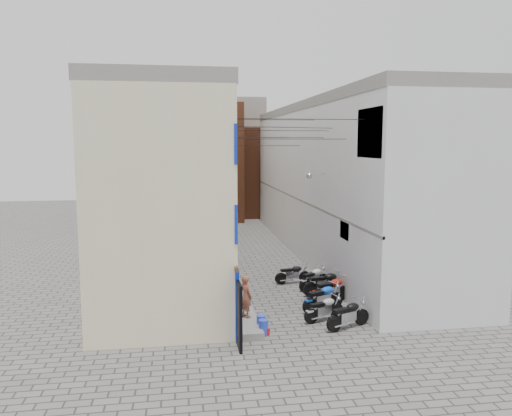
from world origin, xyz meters
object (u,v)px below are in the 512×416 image
motorcycle_c (323,296)px  water_jug_far (261,323)px  red_crate (263,332)px  motorcycle_b (324,308)px  motorcycle_d (332,288)px  motorcycle_e (326,282)px  person_b (226,267)px  motorcycle_g (293,273)px  motorcycle_f (314,277)px  person_a (246,296)px  motorcycle_a (348,313)px  water_jug_near (263,327)px

motorcycle_c → water_jug_far: (-2.78, -1.70, -0.31)m
motorcycle_c → red_crate: (-2.78, -2.16, -0.47)m
motorcycle_b → motorcycle_d: motorcycle_d is taller
motorcycle_b → motorcycle_e: size_ratio=0.85×
motorcycle_c → motorcycle_d: bearing=121.3°
person_b → water_jug_far: (0.80, -4.83, -0.86)m
person_b → water_jug_far: bearing=-126.4°
motorcycle_e → motorcycle_g: bearing=-160.8°
motorcycle_f → water_jug_far: (-3.22, -4.72, -0.27)m
person_a → red_crate: bearing=171.4°
motorcycle_a → person_a: bearing=-128.8°
person_b → motorcycle_a: bearing=-98.5°
motorcycle_b → motorcycle_e: bearing=142.0°
motorcycle_c → motorcycle_e: bearing=136.4°
motorcycle_f → motorcycle_g: bearing=-176.4°
person_b → motorcycle_e: bearing=-61.9°
motorcycle_b → person_a: bearing=-113.5°
motorcycle_e → motorcycle_d: bearing=-6.2°
motorcycle_d → person_b: size_ratio=1.18×
person_a → red_crate: 1.57m
red_crate → person_b: bearing=98.6°
motorcycle_f → water_jug_near: bearing=-66.6°
motorcycle_d → person_a: size_ratio=1.30×
motorcycle_b → motorcycle_c: motorcycle_c is taller
motorcycle_f → motorcycle_c: bearing=-42.8°
motorcycle_d → motorcycle_e: bearing=161.1°
motorcycle_b → motorcycle_f: bearing=149.6°
motorcycle_e → motorcycle_f: motorcycle_e is taller
motorcycle_a → motorcycle_f: (0.10, 5.03, -0.01)m
motorcycle_a → red_crate: (-3.12, -0.15, -0.44)m
motorcycle_b → person_b: person_b is taller
motorcycle_c → person_a: person_a is taller
person_a → water_jug_far: (0.45, -0.71, -0.78)m
person_a → motorcycle_c: bearing=-102.6°
motorcycle_g → person_b: 3.42m
person_a → motorcycle_e: bearing=-83.1°
motorcycle_d → water_jug_near: 4.66m
person_b → water_jug_near: bearing=-127.2°
motorcycle_d → person_a: bearing=-82.3°
motorcycle_b → motorcycle_d: (0.96, 2.11, 0.08)m
motorcycle_b → person_b: 5.43m
red_crate → person_a: bearing=110.9°
motorcycle_c → motorcycle_d: 1.18m
motorcycle_e → motorcycle_c: bearing=-25.6°
person_b → water_jug_near: size_ratio=3.28×
motorcycle_c → person_b: 4.79m
motorcycle_b → person_a: person_a is taller
motorcycle_d → water_jug_far: motorcycle_d is taller
motorcycle_b → motorcycle_f: size_ratio=0.95×
motorcycle_a → water_jug_far: motorcycle_a is taller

